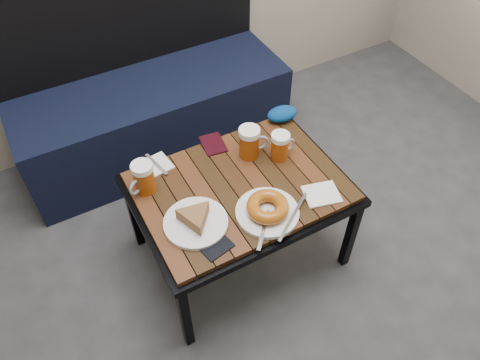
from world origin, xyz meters
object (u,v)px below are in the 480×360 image
bench (152,109)px  passport_navy (217,247)px  plate_bagel (268,209)px  cafe_table (240,192)px  beer_mug_left (143,178)px  passport_burgundy (213,144)px  knit_pouch (282,114)px  beer_mug_right (280,146)px  beer_mug_centre (250,142)px  plate_pie (195,220)px

bench → passport_navy: (-0.15, -1.07, 0.20)m
plate_bagel → cafe_table: bearing=96.1°
bench → beer_mug_left: 0.79m
cafe_table → passport_burgundy: passport_burgundy is taller
bench → knit_pouch: bearing=-54.5°
bench → passport_navy: size_ratio=12.77×
beer_mug_right → passport_navy: 0.52m
cafe_table → beer_mug_right: size_ratio=6.76×
plate_bagel → passport_burgundy: size_ratio=2.35×
beer_mug_centre → passport_navy: 0.49m
bench → knit_pouch: size_ratio=9.88×
beer_mug_centre → passport_navy: beer_mug_centre is taller
plate_pie → passport_burgundy: plate_pie is taller
beer_mug_right → plate_bagel: (-0.20, -0.24, -0.04)m
cafe_table → knit_pouch: knit_pouch is taller
plate_pie → plate_bagel: 0.27m
passport_navy → knit_pouch: knit_pouch is taller
cafe_table → beer_mug_left: size_ratio=6.23×
bench → beer_mug_left: (-0.27, -0.70, 0.27)m
beer_mug_left → beer_mug_centre: size_ratio=0.96×
cafe_table → beer_mug_centre: bearing=47.9°
bench → beer_mug_left: bench is taller
cafe_table → plate_bagel: size_ratio=2.79×
beer_mug_right → plate_bagel: bearing=-131.5°
beer_mug_right → passport_navy: (-0.44, -0.28, -0.06)m
cafe_table → passport_navy: passport_navy is taller
passport_navy → beer_mug_left: bearing=-173.8°
cafe_table → plate_bagel: bearing=-83.9°
beer_mug_right → plate_bagel: 0.31m
beer_mug_left → knit_pouch: size_ratio=0.95×
passport_navy → cafe_table: bearing=124.0°
beer_mug_left → beer_mug_centre: (0.45, -0.03, 0.00)m
passport_burgundy → bench: bearing=105.2°
knit_pouch → bench: bearing=125.5°
cafe_table → passport_burgundy: 0.26m
beer_mug_right → passport_navy: beer_mug_right is taller
beer_mug_right → plate_bagel: beer_mug_right is taller
plate_pie → plate_bagel: size_ratio=0.80×
bench → beer_mug_centre: 0.79m
plate_bagel → passport_navy: (-0.24, -0.04, -0.02)m
beer_mug_left → passport_burgundy: beer_mug_left is taller
beer_mug_centre → knit_pouch: bearing=41.6°
beer_mug_centre → beer_mug_right: bearing=-21.4°
passport_navy → passport_burgundy: size_ratio=0.86×
cafe_table → knit_pouch: size_ratio=5.93×
knit_pouch → beer_mug_right: bearing=-124.5°
plate_pie → knit_pouch: 0.69m
beer_mug_centre → knit_pouch: 0.28m
beer_mug_left → passport_navy: size_ratio=1.23×
plate_bagel → passport_navy: 0.24m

